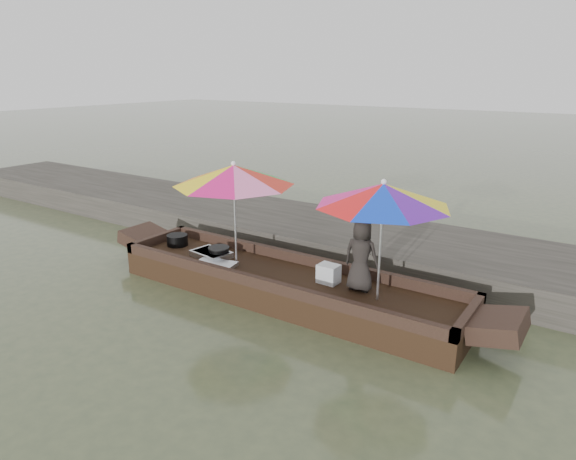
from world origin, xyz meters
The scene contains 11 objects.
water centered at (0.00, 0.00, 0.00)m, with size 80.00×80.00×0.00m, color #414C32.
dock centered at (0.00, 2.20, 0.25)m, with size 22.00×2.20×0.50m, color #2D2B26.
boat_hull centered at (0.00, 0.00, 0.17)m, with size 5.25×1.20×0.35m, color black.
cooking_pot centered at (-2.22, 0.11, 0.44)m, with size 0.34×0.34×0.18m, color black.
tray_crayfish centered at (-1.38, 0.00, 0.39)m, with size 0.60×0.41×0.09m, color silver.
tray_scallop centered at (-1.04, -0.31, 0.38)m, with size 0.60×0.41×0.06m, color silver.
charcoal_grill centered at (-1.27, 0.06, 0.42)m, with size 0.31×0.31×0.15m, color black.
supply_bag centered at (0.65, 0.12, 0.48)m, with size 0.28×0.22×0.26m, color silver.
vendor centered at (1.12, 0.15, 0.84)m, with size 0.48×0.31×0.97m, color black.
umbrella_bow centered at (-0.87, 0.00, 1.12)m, with size 1.76×1.76×1.55m, color red, non-canonical shape.
umbrella_stern centered at (1.43, 0.00, 1.12)m, with size 1.66×1.66×1.55m, color yellow, non-canonical shape.
Camera 1 is at (3.80, -5.61, 3.12)m, focal length 32.00 mm.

